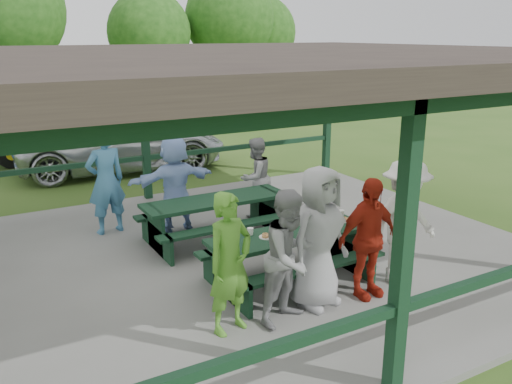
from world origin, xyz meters
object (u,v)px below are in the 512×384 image
contestant_red (368,238)px  spectator_blue (106,181)px  contestant_grey_left (290,257)px  pickup_truck (122,141)px  contestant_green (230,263)px  contestant_grey_mid (319,237)px  picnic_table_far (216,214)px  picnic_table_near (289,251)px  contestant_white_fedora (404,222)px  spectator_lblue (175,183)px  spectator_grey (255,177)px

contestant_red → spectator_blue: 4.84m
contestant_red → spectator_blue: spectator_blue is taller
contestant_grey_left → pickup_truck: size_ratio=0.31×
contestant_green → contestant_grey_mid: size_ratio=0.92×
picnic_table_far → spectator_blue: spectator_blue is taller
picnic_table_near → contestant_green: bearing=-149.8°
contestant_green → contestant_white_fedora: (2.73, -0.04, 0.05)m
spectator_lblue → picnic_table_near: bearing=98.9°
contestant_grey_left → pickup_truck: 9.18m
contestant_white_fedora → spectator_blue: bearing=124.5°
spectator_lblue → spectator_grey: spectator_lblue is taller
contestant_grey_left → picnic_table_near: bearing=39.2°
picnic_table_near → spectator_grey: bearing=69.9°
contestant_white_fedora → spectator_blue: spectator_blue is taller
picnic_table_far → pickup_truck: pickup_truck is taller
contestant_grey_left → spectator_grey: 4.05m
picnic_table_far → contestant_white_fedora: (1.60, -2.82, 0.45)m
picnic_table_far → spectator_lblue: 1.02m
contestant_red → pickup_truck: bearing=92.8°
picnic_table_near → spectator_blue: (-1.73, 3.30, 0.49)m
contestant_grey_left → contestant_white_fedora: contestant_white_fedora is taller
contestant_grey_left → contestant_white_fedora: bearing=-15.3°
contestant_green → contestant_grey_left: size_ratio=1.02×
picnic_table_near → contestant_white_fedora: 1.68m
contestant_green → pickup_truck: contestant_green is taller
picnic_table_far → contestant_green: (-1.14, -2.78, 0.40)m
picnic_table_near → pickup_truck: bearing=90.2°
contestant_green → contestant_grey_left: bearing=-25.6°
picnic_table_near → pickup_truck: (-0.03, 8.23, 0.20)m
contestant_white_fedora → pickup_truck: bearing=96.3°
contestant_green → contestant_red: bearing=-18.0°
spectator_lblue → pickup_truck: 5.43m
spectator_blue → pickup_truck: size_ratio=0.35×
spectator_blue → contestant_green: bearing=87.3°
picnic_table_near → contestant_grey_left: 1.16m
contestant_white_fedora → spectator_grey: bearing=93.2°
contestant_red → spectator_blue: (-2.41, 4.19, 0.13)m
contestant_grey_left → spectator_lblue: size_ratio=0.96×
contestant_red → pickup_truck: 9.15m
picnic_table_near → spectator_grey: (1.02, 2.79, 0.31)m
contestant_grey_mid → spectator_blue: spectator_blue is taller
contestant_grey_mid → contestant_grey_left: bearing=-176.9°
contestant_grey_mid → spectator_blue: (-1.68, 4.07, 0.02)m
contestant_green → spectator_blue: size_ratio=0.90×
picnic_table_near → contestant_red: size_ratio=1.42×
contestant_white_fedora → pickup_truck: size_ratio=0.34×
contestant_white_fedora → pickup_truck: contestant_white_fedora is taller
picnic_table_near → picnic_table_far: 2.01m
contestant_green → contestant_red: 2.02m
picnic_table_near → contestant_green: size_ratio=1.37×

